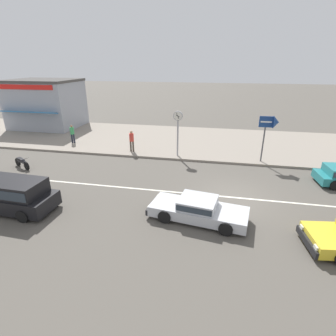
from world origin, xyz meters
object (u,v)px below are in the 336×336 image
Objects in this scene: street_clock at (178,123)px; shopfront_mid_block at (46,103)px; motorcycle_0 at (22,162)px; pedestrian_far_end at (132,139)px; minivan_black_1 at (11,194)px; arrow_signboard at (274,124)px; sedan_silver_3 at (198,209)px; pedestrian_by_shop at (72,133)px.

shopfront_mid_block is at bearing 156.03° from street_clock.
pedestrian_far_end reaches higher than motorcycle_0.
pedestrian_far_end reaches higher than minivan_black_1.
arrow_signboard is at bearing 33.99° from minivan_black_1.
motorcycle_0 is at bearing 162.18° from sedan_silver_3.
arrow_signboard is at bearing -2.07° from pedestrian_far_end.
shopfront_mid_block is at bearing 162.52° from arrow_signboard.
shopfront_mid_block reaches higher than street_clock.
street_clock is 0.49× the size of shopfront_mid_block.
minivan_black_1 is 1.36× the size of street_clock.
minivan_black_1 is 0.67× the size of shopfront_mid_block.
shopfront_mid_block is (-21.70, 6.83, -0.26)m from arrow_signboard.
shopfront_mid_block is at bearing 139.65° from sedan_silver_3.
sedan_silver_3 is 1.40× the size of street_clock.
sedan_silver_3 is at bearing -54.74° from pedestrian_far_end.
arrow_signboard is 2.05× the size of pedestrian_by_shop.
minivan_black_1 is 2.76× the size of motorcycle_0.
street_clock is 9.65m from pedestrian_by_shop.
sedan_silver_3 is 15.08m from pedestrian_by_shop.
street_clock is 6.50m from arrow_signboard.
pedestrian_by_shop is 7.98m from shopfront_mid_block.
street_clock is 3.98m from pedestrian_far_end.
arrow_signboard reaches higher than sedan_silver_3.
shopfront_mid_block reaches higher than arrow_signboard.
motorcycle_0 is at bearing -157.53° from street_clock.
motorcycle_0 is 0.49× the size of street_clock.
motorcycle_0 is 11.04m from street_clock.
pedestrian_by_shop is at bearing 140.63° from sedan_silver_3.
street_clock is (6.63, 8.93, 1.80)m from minivan_black_1.
pedestrian_by_shop is (0.59, 5.63, 0.65)m from motorcycle_0.
pedestrian_by_shop is at bearing -42.25° from shopfront_mid_block.
street_clock is at bearing -4.56° from pedestrian_far_end.
pedestrian_by_shop is at bearing 168.18° from pedestrian_far_end.
arrow_signboard is 1.95× the size of pedestrian_far_end.
arrow_signboard reaches higher than motorcycle_0.
minivan_black_1 is at bearing -107.86° from pedestrian_far_end.
sedan_silver_3 is at bearing -17.82° from motorcycle_0.
sedan_silver_3 is at bearing -118.03° from arrow_signboard.
sedan_silver_3 is 9.34m from arrow_signboard.
shopfront_mid_block reaches higher than pedestrian_far_end.
arrow_signboard is 10.31m from pedestrian_far_end.
arrow_signboard is at bearing 61.97° from sedan_silver_3.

